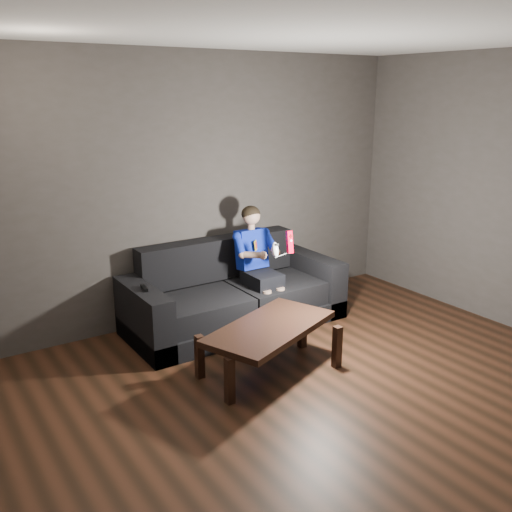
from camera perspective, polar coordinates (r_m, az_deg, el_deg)
floor at (r=4.37m, az=9.99°, el=-15.96°), size 5.00×5.00×0.00m
back_wall at (r=5.84m, az=-6.42°, el=6.68°), size 5.00×0.04×2.70m
ceiling at (r=3.73m, az=12.16°, el=21.90°), size 5.00×5.00×0.02m
sofa at (r=5.80m, az=-2.25°, el=-4.33°), size 2.18×0.94×0.84m
child at (r=5.74m, az=0.12°, el=0.08°), size 0.45×0.55×1.10m
wii_remote_red at (r=5.39m, az=3.38°, el=1.41°), size 0.06×0.09×0.22m
nunchuk_white at (r=5.31m, az=1.96°, el=0.65°), size 0.06×0.09×0.15m
wii_remote_black at (r=5.20m, az=-11.12°, el=-3.16°), size 0.06×0.16×0.03m
coffee_table at (r=4.80m, az=1.39°, el=-7.56°), size 1.32×0.98×0.43m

